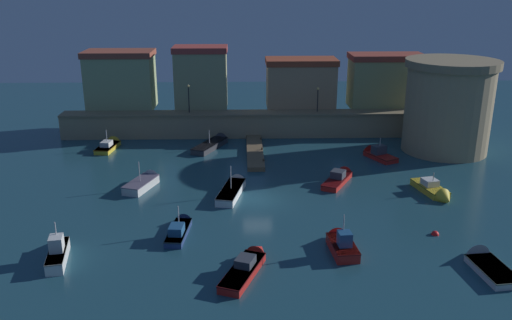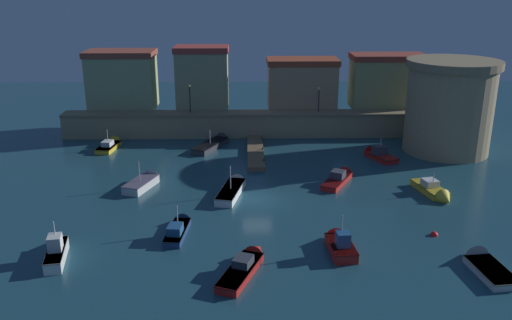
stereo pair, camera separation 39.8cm
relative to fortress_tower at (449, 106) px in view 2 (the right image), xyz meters
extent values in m
plane|color=#1E4756|center=(-20.95, -13.42, -5.06)|extent=(111.40, 111.40, 0.00)
cube|color=#9E8966|center=(-20.95, 6.33, -3.70)|extent=(45.33, 2.37, 2.72)
cube|color=#817053|center=(-20.95, 6.33, -2.22)|extent=(45.33, 2.67, 0.24)
cube|color=#99A875|center=(-37.10, 9.97, 0.85)|extent=(7.99, 4.92, 6.38)
cube|color=brown|center=(-37.10, 9.97, 4.39)|extent=(8.31, 5.12, 0.70)
cube|color=#97996C|center=(-27.22, 9.60, 1.12)|extent=(6.27, 4.16, 6.92)
cube|color=#A43B34|center=(-27.22, 9.60, 4.93)|extent=(6.52, 4.33, 0.70)
cube|color=tan|center=(-14.91, 9.81, 0.35)|extent=(8.36, 4.59, 5.37)
cube|color=#9E4329|center=(-14.91, 9.81, 3.38)|extent=(8.69, 4.78, 0.70)
cube|color=#98A169|center=(-4.41, 9.73, 0.61)|extent=(8.71, 4.43, 5.91)
cube|color=#963C2F|center=(-4.41, 9.73, 3.92)|extent=(9.06, 4.61, 0.70)
cylinder|color=#9E8966|center=(0.00, 0.00, -0.46)|extent=(9.07, 9.07, 9.19)
cylinder|color=#867556|center=(0.00, 0.00, 4.54)|extent=(9.80, 9.80, 0.80)
cube|color=brown|center=(-20.87, -0.64, -4.83)|extent=(1.74, 11.56, 0.45)
cylinder|color=#4C3C2A|center=(-20.08, 3.22, -4.71)|extent=(0.20, 0.20, 0.70)
cylinder|color=#4C3C2A|center=(-20.08, -0.64, -4.71)|extent=(0.20, 0.20, 0.70)
cylinder|color=#4C3C2A|center=(-20.08, -4.49, -4.71)|extent=(0.20, 0.20, 0.70)
cylinder|color=black|center=(-28.49, 6.33, -0.58)|extent=(0.12, 0.12, 3.03)
sphere|color=#F9D172|center=(-28.49, 6.33, 1.08)|extent=(0.32, 0.32, 0.32)
cylinder|color=black|center=(-13.23, 6.33, -0.79)|extent=(0.12, 0.12, 2.62)
sphere|color=#F9D172|center=(-13.23, 6.33, 0.68)|extent=(0.32, 0.32, 0.32)
cube|color=silver|center=(-31.42, -10.64, -4.66)|extent=(2.86, 4.31, 0.79)
cone|color=silver|center=(-30.59, -8.27, -4.66)|extent=(1.83, 1.57, 1.55)
cube|color=#5C5467|center=(-31.42, -10.64, -4.31)|extent=(2.91, 4.39, 0.08)
cylinder|color=#B2B2B7|center=(-31.46, -10.77, -3.36)|extent=(0.08, 0.08, 1.82)
cube|color=red|center=(-15.33, -23.05, -4.68)|extent=(1.85, 3.51, 0.75)
cone|color=red|center=(-15.51, -20.94, -4.68)|extent=(1.56, 1.07, 1.49)
cube|color=#570D0D|center=(-15.33, -23.05, -4.35)|extent=(1.88, 3.58, 0.08)
cube|color=navy|center=(-15.31, -23.40, -3.81)|extent=(0.97, 1.01, 1.00)
cube|color=#99B7C6|center=(-15.34, -22.93, -3.76)|extent=(0.81, 0.13, 0.60)
cylinder|color=#B2B2B7|center=(-15.34, -22.99, -3.26)|extent=(0.08, 0.08, 2.10)
cube|color=red|center=(-22.28, -26.03, -4.77)|extent=(3.13, 5.10, 0.57)
cone|color=red|center=(-21.16, -23.15, -4.77)|extent=(1.79, 1.78, 1.38)
cube|color=#430B0B|center=(-22.28, -26.03, -4.53)|extent=(3.20, 5.21, 0.08)
cube|color=#333842|center=(-22.10, -25.58, -4.22)|extent=(1.48, 1.61, 0.54)
cube|color=#99B7C6|center=(-21.86, -24.96, -4.19)|extent=(0.92, 0.41, 0.33)
cube|color=red|center=(-7.66, -2.82, -4.81)|extent=(3.15, 4.06, 0.49)
cone|color=red|center=(-8.69, -0.74, -4.81)|extent=(1.89, 1.64, 1.60)
cube|color=#48110D|center=(-7.66, -2.82, -4.61)|extent=(3.22, 4.14, 0.08)
cube|color=#333842|center=(-7.82, -2.50, -4.11)|extent=(1.66, 1.49, 0.91)
cylinder|color=#B2B2B7|center=(-7.77, -2.60, -3.69)|extent=(0.08, 0.08, 1.76)
cube|color=gold|center=(-5.52, -11.99, -4.76)|extent=(2.45, 4.31, 0.58)
cone|color=gold|center=(-4.97, -14.48, -4.76)|extent=(1.74, 1.44, 1.53)
cube|color=#575F17|center=(-5.52, -11.99, -4.51)|extent=(2.50, 4.40, 0.08)
cube|color=silver|center=(-5.54, -11.92, -4.19)|extent=(1.45, 1.54, 0.57)
cylinder|color=#B2B2B7|center=(-5.44, -12.37, -3.81)|extent=(0.08, 0.08, 1.32)
cube|color=red|center=(-13.46, -9.80, -4.79)|extent=(3.54, 4.86, 0.53)
cone|color=red|center=(-12.03, -7.17, -4.79)|extent=(1.84, 1.82, 1.38)
cube|color=#660D0F|center=(-13.46, -9.80, -4.57)|extent=(3.61, 4.96, 0.08)
cube|color=#333842|center=(-13.37, -9.63, -4.19)|extent=(1.60, 1.63, 0.69)
cube|color=gold|center=(-37.19, 1.22, -4.80)|extent=(2.14, 4.22, 0.50)
cone|color=gold|center=(-36.85, 3.73, -4.80)|extent=(1.67, 1.32, 1.53)
cube|color=brown|center=(-37.19, 1.22, -4.59)|extent=(2.18, 4.30, 0.08)
cube|color=silver|center=(-37.22, 0.99, -4.28)|extent=(1.18, 1.49, 0.55)
cylinder|color=#B2B2B7|center=(-37.20, 1.18, -3.67)|extent=(0.08, 0.08, 1.76)
cube|color=navy|center=(-27.00, -20.14, -4.81)|extent=(1.65, 4.29, 0.49)
cone|color=navy|center=(-26.75, -17.52, -4.81)|extent=(1.30, 1.28, 1.19)
cube|color=black|center=(-27.00, -20.14, -4.61)|extent=(1.69, 4.38, 0.08)
cube|color=navy|center=(-27.06, -20.76, -4.25)|extent=(1.12, 1.43, 0.63)
cylinder|color=#B2B2B7|center=(-26.98, -19.89, -3.68)|extent=(0.08, 0.08, 1.78)
cube|color=#333338|center=(-25.87, 1.36, -4.73)|extent=(3.91, 5.87, 0.65)
cone|color=#333338|center=(-24.38, 4.53, -4.73)|extent=(2.01, 1.93, 1.56)
cube|color=black|center=(-25.87, 1.36, -4.45)|extent=(3.99, 5.98, 0.08)
cylinder|color=#B2B2B7|center=(-25.89, 1.31, -3.67)|extent=(0.08, 0.08, 1.48)
cube|color=white|center=(-34.67, -23.78, -4.63)|extent=(1.80, 4.10, 0.85)
cone|color=white|center=(-35.12, -21.33, -4.63)|extent=(1.23, 1.28, 1.05)
cube|color=gray|center=(-34.67, -23.78, -4.25)|extent=(1.83, 4.18, 0.08)
cube|color=silver|center=(-34.67, -23.78, -3.70)|extent=(1.05, 1.27, 1.02)
cube|color=#99B7C6|center=(-34.77, -23.22, -3.65)|extent=(0.78, 0.20, 0.61)
cylinder|color=#B2B2B7|center=(-34.73, -23.43, -3.26)|extent=(0.08, 0.08, 1.91)
cube|color=silver|center=(-6.18, -26.20, -4.80)|extent=(2.33, 4.03, 0.50)
cone|color=silver|center=(-6.46, -23.81, -4.80)|extent=(1.92, 1.28, 1.80)
cube|color=#5F6D59|center=(-6.18, -26.20, -4.59)|extent=(2.38, 4.12, 0.08)
cube|color=white|center=(-23.24, -12.51, -4.71)|extent=(2.62, 5.61, 0.69)
cone|color=white|center=(-22.54, -9.23, -4.71)|extent=(1.71, 1.67, 1.44)
cube|color=slate|center=(-23.24, -12.51, -4.40)|extent=(2.67, 5.72, 0.08)
cylinder|color=#B2B2B7|center=(-23.25, -12.55, -3.32)|extent=(0.08, 0.08, 2.08)
sphere|color=#EA4C19|center=(-31.24, -6.84, -5.06)|extent=(0.78, 0.78, 0.78)
sphere|color=red|center=(-7.94, -20.48, -5.06)|extent=(0.58, 0.58, 0.58)
camera|label=1|loc=(-22.23, -56.28, 13.04)|focal=37.82mm
camera|label=2|loc=(-21.83, -56.29, 13.04)|focal=37.82mm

